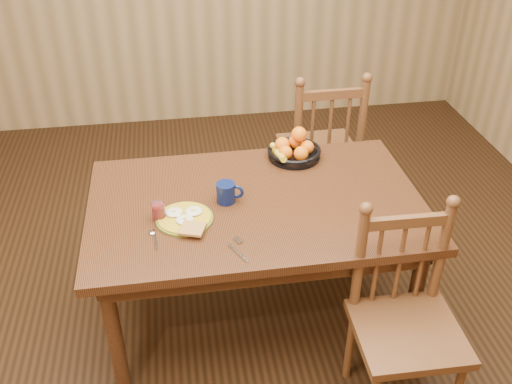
{
  "coord_description": "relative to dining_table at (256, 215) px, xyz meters",
  "views": [
    {
      "loc": [
        -0.35,
        -2.23,
        2.3
      ],
      "look_at": [
        0.0,
        0.0,
        0.8
      ],
      "focal_mm": 40.0,
      "sensor_mm": 36.0,
      "label": 1
    }
  ],
  "objects": [
    {
      "name": "spoon",
      "position": [
        -0.49,
        -0.2,
        0.09
      ],
      "size": [
        0.04,
        0.16,
        0.01
      ],
      "rotation": [
        0.0,
        0.0,
        0.05
      ],
      "color": "silver",
      "rests_on": "dining_table"
    },
    {
      "name": "breakfast_plate",
      "position": [
        -0.35,
        -0.11,
        0.1
      ],
      "size": [
        0.26,
        0.3,
        0.04
      ],
      "color": "#59601E",
      "rests_on": "dining_table"
    },
    {
      "name": "fruit_bowl",
      "position": [
        0.27,
        0.38,
        0.13
      ],
      "size": [
        0.29,
        0.29,
        0.17
      ],
      "color": "black",
      "rests_on": "dining_table"
    },
    {
      "name": "chair_far",
      "position": [
        0.55,
        0.84,
        -0.15
      ],
      "size": [
        0.48,
        0.46,
        1.05
      ],
      "rotation": [
        0.0,
        0.0,
        3.15
      ],
      "color": "#4F2917",
      "rests_on": "ground"
    },
    {
      "name": "room",
      "position": [
        0.0,
        0.0,
        0.68
      ],
      "size": [
        4.52,
        5.02,
        2.72
      ],
      "color": "black",
      "rests_on": "ground"
    },
    {
      "name": "coffee_mug",
      "position": [
        -0.14,
        0.02,
        0.14
      ],
      "size": [
        0.13,
        0.09,
        0.1
      ],
      "color": "#0B153E",
      "rests_on": "dining_table"
    },
    {
      "name": "fork",
      "position": [
        -0.13,
        -0.35,
        0.09
      ],
      "size": [
        0.08,
        0.18,
        0.0
      ],
      "rotation": [
        0.0,
        0.0,
        0.47
      ],
      "color": "silver",
      "rests_on": "dining_table"
    },
    {
      "name": "juice_glass",
      "position": [
        -0.46,
        -0.08,
        0.13
      ],
      "size": [
        0.06,
        0.06,
        0.09
      ],
      "color": "silver",
      "rests_on": "dining_table"
    },
    {
      "name": "dining_table",
      "position": [
        0.0,
        0.0,
        0.0
      ],
      "size": [
        1.6,
        1.0,
        0.75
      ],
      "color": "black",
      "rests_on": "ground"
    },
    {
      "name": "chair_near",
      "position": [
        0.55,
        -0.62,
        -0.19
      ],
      "size": [
        0.46,
        0.44,
        0.99
      ],
      "rotation": [
        0.0,
        0.0,
        -0.02
      ],
      "color": "#4F2917",
      "rests_on": "ground"
    }
  ]
}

